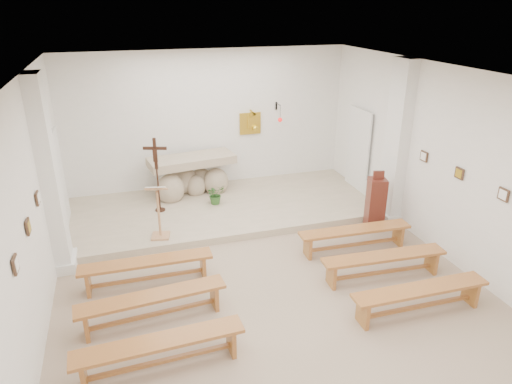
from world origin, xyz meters
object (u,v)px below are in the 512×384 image
object	(u,v)px
lectern	(158,211)
crucifix_stand	(157,170)
bench_right_second	(384,261)
altar	(192,178)
bench_right_third	(420,294)
bench_left_third	(160,347)
bench_right_front	(355,234)
donation_pedestal	(375,204)
bench_left_second	(152,302)
bench_left_front	(147,266)

from	to	relation	value
lectern	crucifix_stand	world-z (taller)	crucifix_stand
lectern	crucifix_stand	distance (m)	1.35
bench_right_second	crucifix_stand	bearing A→B (deg)	136.56
lectern	crucifix_stand	size ratio (longest dim) A/B	0.68
altar	bench_right_third	bearing A→B (deg)	-72.99
altar	bench_left_third	bearing A→B (deg)	-112.26
altar	bench_right_front	world-z (taller)	altar
donation_pedestal	bench_left_second	xyz separation A→B (m)	(-4.80, -1.75, -0.22)
bench_left_front	bench_right_second	size ratio (longest dim) A/B	0.99
bench_left_second	bench_right_second	world-z (taller)	same
crucifix_stand	lectern	bearing A→B (deg)	-77.20
crucifix_stand	bench_left_third	size ratio (longest dim) A/B	0.76
bench_left_front	bench_right_front	size ratio (longest dim) A/B	1.00
crucifix_stand	bench_right_front	xyz separation A→B (m)	(3.44, -2.65, -0.77)
bench_right_front	bench_left_front	bearing A→B (deg)	-177.60
donation_pedestal	bench_left_second	distance (m)	5.12
altar	crucifix_stand	bearing A→B (deg)	-146.91
altar	bench_right_front	xyz separation A→B (m)	(2.57, -3.41, -0.20)
altar	bench_right_second	size ratio (longest dim) A/B	0.95
bench_right_front	bench_right_second	xyz separation A→B (m)	(0.00, -1.03, 0.00)
bench_left_second	bench_right_second	size ratio (longest dim) A/B	1.00
crucifix_stand	bench_left_second	distance (m)	3.79
altar	lectern	world-z (taller)	lectern
lectern	bench_left_front	size ratio (longest dim) A/B	0.52
altar	bench_left_front	size ratio (longest dim) A/B	0.95
bench_right_third	bench_right_front	bearing A→B (deg)	90.94
altar	crucifix_stand	xyz separation A→B (m)	(-0.87, -0.76, 0.58)
bench_right_front	bench_left_third	bearing A→B (deg)	-150.07
donation_pedestal	bench_left_front	size ratio (longest dim) A/B	0.59
altar	donation_pedestal	xyz separation A→B (m)	(3.43, -2.69, 0.02)
altar	bench_right_front	bearing A→B (deg)	-61.16
bench_right_second	bench_left_third	distance (m)	4.08
bench_left_third	bench_right_front	bearing A→B (deg)	25.35
donation_pedestal	bench_right_front	bearing A→B (deg)	-125.65
bench_left_second	donation_pedestal	bearing A→B (deg)	15.54
bench_left_third	crucifix_stand	bearing A→B (deg)	81.70
crucifix_stand	bench_left_second	xyz separation A→B (m)	(-0.50, -3.68, -0.77)
altar	bench_right_third	xyz separation A→B (m)	(2.57, -5.47, -0.20)
bench_right_second	bench_left_third	world-z (taller)	same
bench_right_front	bench_left_third	xyz separation A→B (m)	(-3.94, -2.06, 0.00)
bench_left_second	bench_left_third	distance (m)	1.03
bench_right_front	bench_right_third	size ratio (longest dim) A/B	1.00
lectern	bench_left_front	distance (m)	1.47
bench_left_front	bench_right_third	distance (m)	4.45
crucifix_stand	donation_pedestal	size ratio (longest dim) A/B	1.29
bench_left_front	bench_right_second	distance (m)	4.08
donation_pedestal	bench_right_front	world-z (taller)	donation_pedestal
altar	bench_left_front	distance (m)	3.68
lectern	bench_right_second	distance (m)	4.32
lectern	crucifix_stand	bearing A→B (deg)	96.63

